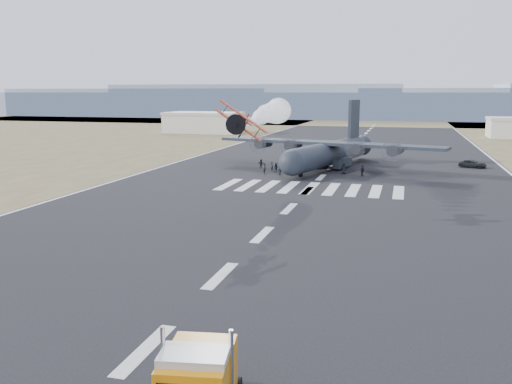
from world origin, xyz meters
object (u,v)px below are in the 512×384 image
at_px(crew_d, 363,171).
at_px(crew_h, 276,168).
at_px(hangar_left, 204,122).
at_px(crew_b, 297,167).
at_px(crew_a, 265,169).
at_px(crew_f, 261,164).
at_px(support_vehicle, 473,164).
at_px(aerobatic_biplane, 240,122).
at_px(crew_g, 272,166).
at_px(crew_c, 280,170).
at_px(transport_aircraft, 331,151).
at_px(crew_e, 344,168).

xyz_separation_m(crew_d, crew_h, (-14.24, 0.14, -0.07)).
xyz_separation_m(hangar_left, crew_b, (47.15, -79.53, -2.60)).
distance_m(crew_a, crew_f, 6.82).
xyz_separation_m(support_vehicle, crew_d, (-18.10, -15.23, 0.20)).
xyz_separation_m(aerobatic_biplane, crew_f, (-7.57, 36.86, -9.34)).
bearing_deg(crew_h, support_vehicle, 26.98).
relative_size(aerobatic_biplane, crew_h, 3.36).
relative_size(crew_d, crew_h, 1.10).
distance_m(crew_a, crew_g, 3.57).
height_order(hangar_left, crew_c, hangar_left).
distance_m(crew_b, crew_g, 4.30).
height_order(transport_aircraft, crew_a, transport_aircraft).
xyz_separation_m(crew_c, crew_h, (-1.28, 2.47, -0.01)).
xyz_separation_m(crew_b, crew_h, (-3.23, -2.03, -0.02)).
distance_m(crew_a, crew_c, 2.71).
distance_m(hangar_left, crew_a, 93.98).
relative_size(support_vehicle, crew_e, 2.53).
bearing_deg(crew_f, crew_e, -170.58).
relative_size(crew_c, crew_h, 1.01).
bearing_deg(crew_h, crew_c, -60.55).
height_order(crew_b, crew_c, crew_b).
bearing_deg(crew_d, crew_a, 55.82).
xyz_separation_m(crew_d, crew_f, (-17.95, 4.33, -0.06)).
relative_size(crew_e, crew_f, 1.17).
relative_size(crew_b, crew_e, 0.87).
bearing_deg(crew_g, crew_c, 172.05).
height_order(hangar_left, crew_f, hangar_left).
relative_size(support_vehicle, crew_h, 3.00).
distance_m(hangar_left, crew_c, 95.45).
xyz_separation_m(crew_c, crew_e, (9.84, 3.63, 0.13)).
height_order(support_vehicle, crew_g, crew_g).
xyz_separation_m(hangar_left, crew_d, (58.16, -81.69, -2.55)).
bearing_deg(support_vehicle, crew_h, 134.59).
bearing_deg(crew_b, crew_g, 96.35).
height_order(hangar_left, crew_g, hangar_left).
bearing_deg(crew_e, aerobatic_biplane, 81.87).
bearing_deg(transport_aircraft, crew_d, -36.97).
bearing_deg(crew_e, hangar_left, -51.61).
bearing_deg(hangar_left, crew_h, -61.69).
relative_size(hangar_left, support_vehicle, 5.20).
distance_m(crew_a, crew_d, 15.78).
distance_m(support_vehicle, crew_b, 31.91).
bearing_deg(transport_aircraft, crew_e, -49.94).
relative_size(hangar_left, crew_g, 15.66).
xyz_separation_m(support_vehicle, crew_a, (-33.75, -17.32, 0.23)).
distance_m(support_vehicle, crew_c, 35.68).
distance_m(transport_aircraft, crew_c, 12.45).
bearing_deg(crew_a, aerobatic_biplane, 171.82).
bearing_deg(crew_g, crew_f, 4.03).
xyz_separation_m(hangar_left, crew_g, (42.91, -80.23, -2.63)).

